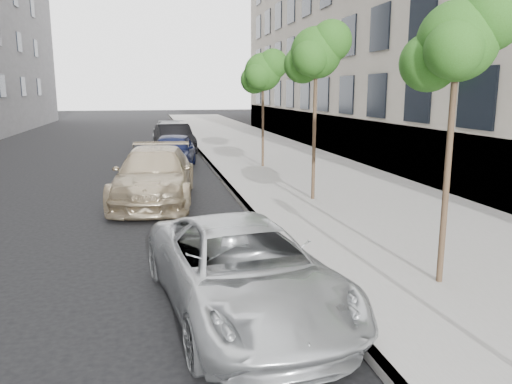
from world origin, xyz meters
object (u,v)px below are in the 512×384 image
object	(u,v)px
sedan_black	(174,139)
suv	(155,175)
tree_near	(459,42)
tree_mid	(317,53)
minivan	(243,270)
sedan_blue	(173,151)
sedan_rear	(170,133)
tree_far	(264,72)

from	to	relation	value
sedan_black	suv	bearing A→B (deg)	-101.51
tree_near	tree_mid	distance (m)	6.51
tree_near	minivan	bearing A→B (deg)	-176.84
sedan_blue	sedan_black	size ratio (longest dim) A/B	0.94
minivan	sedan_rear	size ratio (longest dim) A/B	1.04
sedan_blue	sedan_rear	size ratio (longest dim) A/B	0.94
sedan_black	sedan_rear	distance (m)	5.17
tree_near	tree_far	xyz separation A→B (m)	(0.00, 13.00, 0.01)
sedan_black	sedan_rear	world-z (taller)	sedan_black
tree_mid	minivan	distance (m)	8.27
sedan_rear	tree_far	bearing A→B (deg)	-68.74
tree_near	sedan_blue	world-z (taller)	tree_near
sedan_rear	sedan_black	bearing A→B (deg)	-85.20
sedan_rear	minivan	bearing A→B (deg)	-85.20
tree_far	sedan_black	size ratio (longest dim) A/B	1.02
sedan_blue	sedan_black	world-z (taller)	sedan_black
tree_mid	sedan_rear	xyz separation A→B (m)	(-3.33, 17.76, -3.55)
tree_near	sedan_black	size ratio (longest dim) A/B	1.00
tree_near	sedan_blue	bearing A→B (deg)	104.67
tree_far	sedan_rear	distance (m)	12.19
sedan_black	tree_far	bearing A→B (deg)	-67.12
tree_far	tree_near	bearing A→B (deg)	-90.00
tree_mid	sedan_rear	distance (m)	18.42
tree_near	sedan_blue	distance (m)	14.72
tree_near	sedan_rear	size ratio (longest dim) A/B	1.00
sedan_rear	tree_near	bearing A→B (deg)	-77.39
sedan_blue	tree_far	bearing A→B (deg)	-5.74
tree_mid	tree_far	distance (m)	6.51
minivan	sedan_rear	world-z (taller)	sedan_rear
suv	sedan_blue	world-z (taller)	suv
tree_mid	suv	bearing A→B (deg)	164.99
sedan_rear	sedan_blue	bearing A→B (deg)	-86.93
tree_near	sedan_black	world-z (taller)	tree_near
minivan	sedan_black	size ratio (longest dim) A/B	1.04
minivan	sedan_black	world-z (taller)	sedan_black
tree_near	sedan_rear	bearing A→B (deg)	97.81
tree_mid	minivan	bearing A→B (deg)	-116.46
tree_mid	sedan_blue	xyz separation A→B (m)	(-3.64, 7.40, -3.48)
minivan	sedan_black	xyz separation A→B (m)	(0.00, 19.27, 0.09)
tree_near	tree_far	distance (m)	13.00
tree_far	tree_mid	bearing A→B (deg)	-90.00
sedan_black	tree_mid	bearing A→B (deg)	-80.97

